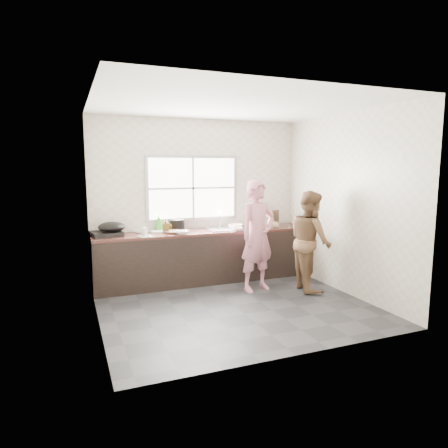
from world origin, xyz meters
name	(u,v)px	position (x,y,z in m)	size (l,w,h in m)	color
floor	(235,306)	(0.00, 0.00, -0.01)	(3.60, 3.20, 0.01)	#2B2B2D
ceiling	(235,104)	(0.00, 0.00, 2.71)	(3.60, 3.20, 0.01)	silver
wall_back	(198,200)	(0.00, 1.60, 1.35)	(3.60, 0.01, 2.70)	beige
wall_left	(94,214)	(-1.80, 0.00, 1.35)	(0.01, 3.20, 2.70)	beige
wall_right	(345,204)	(1.80, 0.00, 1.35)	(0.01, 3.20, 2.70)	beige
wall_front	(300,224)	(0.00, -1.60, 1.35)	(3.60, 0.01, 2.70)	beige
cabinet	(204,257)	(0.00, 1.29, 0.41)	(3.60, 0.62, 0.82)	black
countertop	(204,232)	(0.00, 1.29, 0.84)	(3.60, 0.64, 0.04)	#3A1D17
sink	(224,229)	(0.35, 1.29, 0.86)	(0.55, 0.45, 0.02)	silver
faucet	(220,219)	(0.35, 1.49, 1.01)	(0.02, 0.02, 0.30)	silver
window_frame	(193,188)	(-0.10, 1.59, 1.55)	(1.60, 0.05, 1.10)	#9EA0A5
window_glazing	(193,188)	(-0.10, 1.57, 1.55)	(1.50, 0.01, 1.00)	white
woman	(257,239)	(0.61, 0.53, 0.80)	(0.58, 0.38, 1.60)	#C47588
person_side	(310,241)	(1.39, 0.26, 0.77)	(0.75, 0.59, 1.55)	brown
cutting_board	(175,232)	(-0.51, 1.25, 0.88)	(0.36, 0.36, 0.04)	#321D13
cleaver	(182,230)	(-0.40, 1.20, 0.90)	(0.22, 0.11, 0.01)	#B6BABE
bowl_mince	(181,233)	(-0.45, 1.08, 0.89)	(0.21, 0.21, 0.05)	white
bowl_crabs	(235,227)	(0.56, 1.29, 0.89)	(0.19, 0.19, 0.06)	white
bowl_held	(237,229)	(0.51, 1.10, 0.89)	(0.21, 0.21, 0.07)	white
black_pot	(177,225)	(-0.40, 1.52, 0.95)	(0.25, 0.25, 0.18)	black
plate_food	(158,231)	(-0.73, 1.44, 0.87)	(0.25, 0.25, 0.02)	silver
bottle_green	(159,222)	(-0.71, 1.52, 1.00)	(0.11, 0.11, 0.29)	#3B8D2E
bottle_brown_tall	(166,226)	(-0.64, 1.33, 0.96)	(0.09, 0.09, 0.21)	#513914
bottle_brown_short	(173,225)	(-0.47, 1.52, 0.95)	(0.14, 0.14, 0.18)	#422E10
glass_jar	(145,231)	(-0.97, 1.31, 0.91)	(0.07, 0.07, 0.10)	white
burner	(106,234)	(-1.56, 1.36, 0.89)	(0.44, 0.44, 0.07)	black
wok	(112,227)	(-1.47, 1.33, 1.00)	(0.41, 0.41, 0.15)	black
dish_rack	(264,218)	(1.09, 1.25, 1.02)	(0.43, 0.30, 0.32)	silver
pot_lid_left	(145,236)	(-1.02, 1.08, 0.87)	(0.24, 0.24, 0.01)	silver
pot_lid_right	(142,232)	(-0.98, 1.52, 0.87)	(0.28, 0.28, 0.01)	silver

